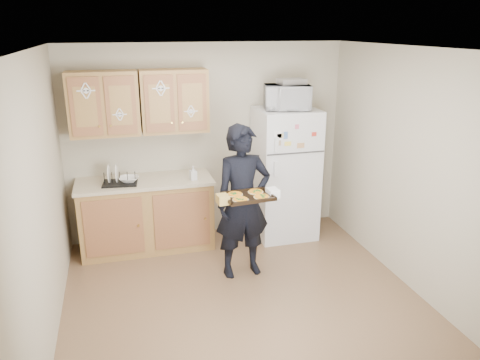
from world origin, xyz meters
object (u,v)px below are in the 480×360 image
microwave (287,97)px  dish_rack (120,177)px  person (243,202)px  refrigerator (285,174)px  baking_tray (248,197)px

microwave → dish_rack: size_ratio=1.38×
dish_rack → person: bearing=-33.9°
refrigerator → person: (-0.81, -0.88, 0.01)m
baking_tray → dish_rack: 1.71m
person → baking_tray: person is taller
refrigerator → dish_rack: size_ratio=4.29×
baking_tray → microwave: microwave is taller
person → baking_tray: bearing=-100.4°
person → microwave: (0.79, 0.83, 0.99)m
person → baking_tray: size_ratio=3.53×
baking_tray → microwave: 1.61m
microwave → dish_rack: microwave is taller
refrigerator → microwave: bearing=-113.9°
person → microwave: size_ratio=3.13×
refrigerator → microwave: microwave is taller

